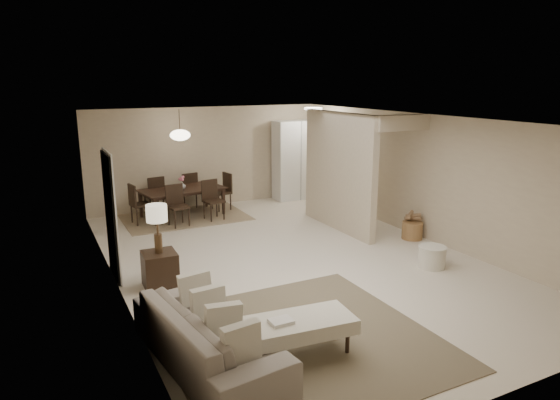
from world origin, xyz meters
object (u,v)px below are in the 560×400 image
pantry_cabinet (296,160)px  wicker_basket (412,230)px  round_pouf (432,257)px  side_table (160,270)px  sofa (208,337)px  ottoman_bench (298,326)px  dining_table (183,203)px

pantry_cabinet → wicker_basket: pantry_cabinet is taller
pantry_cabinet → round_pouf: (-0.38, -5.59, -0.86)m
side_table → round_pouf: size_ratio=1.17×
side_table → round_pouf: bearing=-16.4°
sofa → round_pouf: 4.57m
side_table → wicker_basket: 5.15m
ottoman_bench → side_table: side_table is taller
sofa → round_pouf: bearing=-83.0°
round_pouf → wicker_basket: 1.58m
pantry_cabinet → dining_table: pantry_cabinet is taller
ottoman_bench → wicker_basket: bearing=39.5°
side_table → dining_table: dining_table is taller
ottoman_bench → pantry_cabinet: bearing=67.1°
dining_table → side_table: bearing=-120.6°
wicker_basket → dining_table: bearing=134.2°
wicker_basket → side_table: bearing=-179.0°
round_pouf → wicker_basket: (0.77, 1.38, -0.01)m
sofa → side_table: bearing=-8.7°
sofa → wicker_basket: sofa is taller
side_table → pantry_cabinet: bearing=42.2°
round_pouf → dining_table: (-2.88, 5.14, 0.15)m
ottoman_bench → round_pouf: size_ratio=2.86×
sofa → ottoman_bench: bearing=-114.3°
ottoman_bench → dining_table: dining_table is taller
ottoman_bench → dining_table: bearing=90.8°
pantry_cabinet → round_pouf: pantry_cabinet is taller
ottoman_bench → sofa: bearing=168.7°
side_table → sofa: bearing=-91.2°
side_table → round_pouf: side_table is taller
ottoman_bench → round_pouf: (3.43, 1.45, -0.19)m
dining_table → pantry_cabinet: bearing=-1.6°
pantry_cabinet → wicker_basket: size_ratio=5.08×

